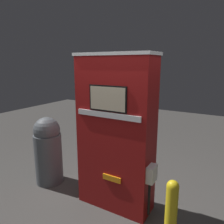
{
  "coord_description": "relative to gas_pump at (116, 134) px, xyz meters",
  "views": [
    {
      "loc": [
        1.4,
        -2.27,
        2.02
      ],
      "look_at": [
        0.0,
        0.1,
        1.4
      ],
      "focal_mm": 35.0,
      "sensor_mm": 36.0,
      "label": 1
    }
  ],
  "objects": [
    {
      "name": "gas_pump",
      "position": [
        0.0,
        0.0,
        0.0
      ],
      "size": [
        1.14,
        0.45,
        2.15
      ],
      "color": "maroon",
      "rests_on": "ground_plane"
    },
    {
      "name": "trash_bin",
      "position": [
        -1.3,
        -0.04,
        -0.49
      ],
      "size": [
        0.46,
        0.46,
        1.15
      ],
      "color": "#51565B",
      "rests_on": "ground_plane"
    },
    {
      "name": "ground_plane",
      "position": [
        -0.0,
        -0.2,
        -1.08
      ],
      "size": [
        14.0,
        14.0,
        0.0
      ],
      "primitive_type": "plane",
      "color": "#423F3D"
    },
    {
      "name": "safety_bollard",
      "position": [
        0.9,
        -0.36,
        -0.65
      ],
      "size": [
        0.13,
        0.13,
        0.82
      ],
      "color": "yellow",
      "rests_on": "ground_plane"
    }
  ]
}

